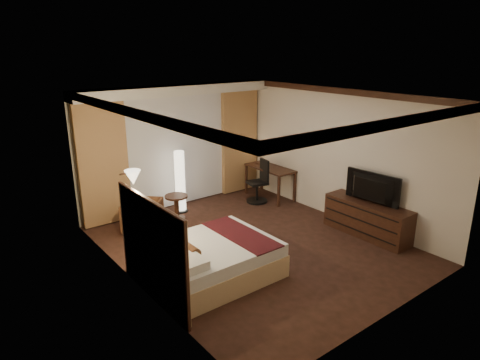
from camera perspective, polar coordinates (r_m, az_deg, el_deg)
floor at (r=7.91m, az=1.80°, el=-8.66°), size 4.50×5.50×0.01m
ceiling at (r=7.15m, az=2.01°, el=11.16°), size 4.50×5.50×0.01m
back_wall at (r=9.62m, az=-8.67°, el=4.47°), size 4.50×0.02×2.70m
left_wall at (r=6.29m, az=-14.08°, el=-2.93°), size 0.02×5.50×2.70m
right_wall at (r=8.98m, az=13.03°, el=3.27°), size 0.02×5.50×2.70m
crown_molding at (r=7.15m, az=2.01°, el=10.68°), size 4.50×5.50×0.12m
soffit at (r=9.20m, az=-8.24°, el=11.80°), size 4.50×0.50×0.20m
curtain_sheer at (r=9.57m, az=-8.40°, el=3.80°), size 2.48×0.04×2.45m
curtain_left_drape at (r=8.84m, az=-17.80°, el=1.98°), size 1.00×0.14×2.45m
curtain_right_drape at (r=10.44m, az=-0.10°, el=5.14°), size 1.00×0.14×2.45m
wall_sconce at (r=6.53m, az=-14.09°, el=0.34°), size 0.24×0.24×0.24m
bed at (r=6.81m, az=-3.82°, el=-10.62°), size 1.93×1.50×0.56m
headboard at (r=6.17m, az=-11.50°, el=-9.24°), size 0.12×1.80×1.50m
armchair at (r=8.54m, az=-12.88°, el=-4.53°), size 0.93×0.93×0.70m
side_table at (r=9.03m, az=-8.44°, el=-3.62°), size 0.48×0.48×0.52m
floor_lamp at (r=9.30m, az=-7.99°, el=-0.20°), size 0.29×0.29×1.37m
desk at (r=10.19m, az=3.99°, el=-0.32°), size 0.55×1.26×0.75m
desk_lamp at (r=10.38m, az=2.29°, el=3.18°), size 0.18×0.18×0.34m
office_chair at (r=9.84m, az=2.30°, el=-0.16°), size 0.58×0.58×1.01m
dresser at (r=8.54m, az=16.61°, el=-4.97°), size 0.50×1.70×0.66m
television at (r=8.29m, az=16.88°, el=-0.88°), size 0.72×1.15×0.14m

